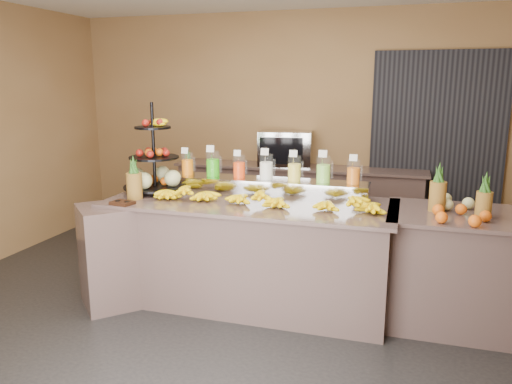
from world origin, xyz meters
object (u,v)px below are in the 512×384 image
at_px(pitcher_tray, 266,187).
at_px(oven_warmer, 286,148).
at_px(fruit_stand, 158,169).
at_px(condiment_caddy, 122,203).
at_px(right_fruit_pile, 458,207).
at_px(banana_heap, 263,196).

relative_size(pitcher_tray, oven_warmer, 2.89).
bearing_deg(fruit_stand, condiment_caddy, -106.49).
relative_size(condiment_caddy, right_fruit_pile, 0.40).
bearing_deg(pitcher_tray, oven_warmer, 97.60).
height_order(condiment_caddy, right_fruit_pile, right_fruit_pile).
bearing_deg(fruit_stand, pitcher_tray, -3.18).
relative_size(fruit_stand, oven_warmer, 1.31).
bearing_deg(right_fruit_pile, pitcher_tray, 169.29).
height_order(right_fruit_pile, oven_warmer, oven_warmer).
xyz_separation_m(fruit_stand, condiment_caddy, (-0.05, -0.56, -0.20)).
distance_m(banana_heap, condiment_caddy, 1.19).
bearing_deg(oven_warmer, banana_heap, -88.98).
xyz_separation_m(banana_heap, fruit_stand, (-1.08, 0.21, 0.14)).
xyz_separation_m(banana_heap, condiment_caddy, (-1.14, -0.35, -0.06)).
distance_m(pitcher_tray, condiment_caddy, 1.28).
relative_size(banana_heap, condiment_caddy, 11.27).
xyz_separation_m(pitcher_tray, right_fruit_pile, (1.61, -0.30, 0.00)).
bearing_deg(condiment_caddy, fruit_stand, 84.74).
relative_size(fruit_stand, condiment_caddy, 4.61).
xyz_separation_m(condiment_caddy, oven_warmer, (0.84, 2.37, 0.20)).
bearing_deg(oven_warmer, fruit_stand, -120.80).
height_order(banana_heap, oven_warmer, oven_warmer).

